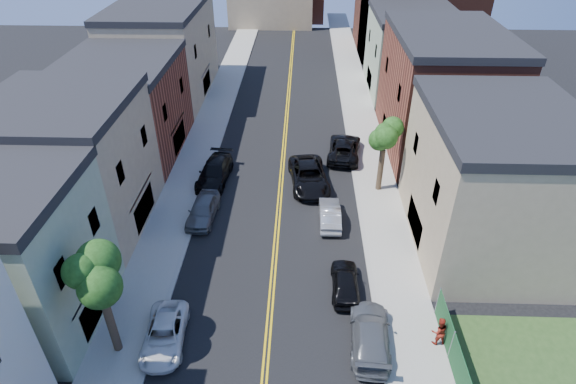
# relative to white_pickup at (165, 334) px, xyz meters

# --- Properties ---
(sidewalk_left) EXTENTS (3.20, 100.00, 0.15)m
(sidewalk_left) POSITION_rel_white_pickup_xyz_m (-2.40, 25.42, -0.56)
(sidewalk_left) COLOR gray
(sidewalk_left) RESTS_ON ground
(sidewalk_right) EXTENTS (3.20, 100.00, 0.15)m
(sidewalk_right) POSITION_rel_white_pickup_xyz_m (13.40, 25.42, -0.56)
(sidewalk_right) COLOR gray
(sidewalk_right) RESTS_ON ground
(curb_left) EXTENTS (0.30, 100.00, 0.15)m
(curb_left) POSITION_rel_white_pickup_xyz_m (-0.65, 25.42, -0.56)
(curb_left) COLOR gray
(curb_left) RESTS_ON ground
(curb_right) EXTENTS (0.30, 100.00, 0.15)m
(curb_right) POSITION_rel_white_pickup_xyz_m (11.65, 25.42, -0.56)
(curb_right) COLOR gray
(curb_right) RESTS_ON ground
(bldg_left_palegrn) EXTENTS (9.00, 8.00, 8.50)m
(bldg_left_palegrn) POSITION_rel_white_pickup_xyz_m (-8.50, 1.42, 3.61)
(bldg_left_palegrn) COLOR gray
(bldg_left_palegrn) RESTS_ON ground
(bldg_left_tan_near) EXTENTS (9.00, 10.00, 9.00)m
(bldg_left_tan_near) POSITION_rel_white_pickup_xyz_m (-8.50, 10.42, 3.86)
(bldg_left_tan_near) COLOR #998466
(bldg_left_tan_near) RESTS_ON ground
(bldg_left_brick) EXTENTS (9.00, 12.00, 8.00)m
(bldg_left_brick) POSITION_rel_white_pickup_xyz_m (-8.50, 21.42, 3.36)
(bldg_left_brick) COLOR brown
(bldg_left_brick) RESTS_ON ground
(bldg_left_tan_far) EXTENTS (9.00, 16.00, 9.50)m
(bldg_left_tan_far) POSITION_rel_white_pickup_xyz_m (-8.50, 35.42, 4.11)
(bldg_left_tan_far) COLOR #998466
(bldg_left_tan_far) RESTS_ON ground
(bldg_right_tan) EXTENTS (9.00, 12.00, 9.00)m
(bldg_right_tan) POSITION_rel_white_pickup_xyz_m (19.50, 9.42, 3.86)
(bldg_right_tan) COLOR #998466
(bldg_right_tan) RESTS_ON ground
(bldg_right_brick) EXTENTS (9.00, 14.00, 10.00)m
(bldg_right_brick) POSITION_rel_white_pickup_xyz_m (19.50, 23.42, 4.36)
(bldg_right_brick) COLOR brown
(bldg_right_brick) RESTS_ON ground
(bldg_right_palegrn) EXTENTS (9.00, 12.00, 8.50)m
(bldg_right_palegrn) POSITION_rel_white_pickup_xyz_m (19.50, 37.42, 3.61)
(bldg_right_palegrn) COLOR gray
(bldg_right_palegrn) RESTS_ON ground
(tree_left_mid) EXTENTS (5.20, 5.20, 9.29)m
(tree_left_mid) POSITION_rel_white_pickup_xyz_m (-2.38, -0.57, 5.95)
(tree_left_mid) COLOR #352A1A
(tree_left_mid) RESTS_ON sidewalk_left
(tree_right_far) EXTENTS (4.40, 4.40, 8.03)m
(tree_right_far) POSITION_rel_white_pickup_xyz_m (13.42, 15.43, 5.12)
(tree_right_far) COLOR #352A1A
(tree_right_far) RESTS_ON sidewalk_right
(white_pickup) EXTENTS (2.44, 4.71, 1.27)m
(white_pickup) POSITION_rel_white_pickup_xyz_m (0.00, 0.00, 0.00)
(white_pickup) COLOR silver
(white_pickup) RESTS_ON ground
(grey_car_left) EXTENTS (2.15, 4.71, 1.57)m
(grey_car_left) POSITION_rel_white_pickup_xyz_m (0.00, 11.19, 0.15)
(grey_car_left) COLOR #55585C
(grey_car_left) RESTS_ON ground
(black_car_left) EXTENTS (2.75, 5.79, 1.63)m
(black_car_left) POSITION_rel_white_pickup_xyz_m (0.00, 16.44, 0.18)
(black_car_left) COLOR black
(black_car_left) RESTS_ON ground
(grey_car_right) EXTENTS (2.47, 5.28, 1.49)m
(grey_car_right) POSITION_rel_white_pickup_xyz_m (11.00, 0.26, 0.11)
(grey_car_right) COLOR #53565A
(grey_car_right) RESTS_ON ground
(black_car_right) EXTENTS (1.73, 4.14, 1.40)m
(black_car_right) POSITION_rel_white_pickup_xyz_m (9.95, 4.19, 0.06)
(black_car_right) COLOR black
(black_car_right) RESTS_ON ground
(silver_car_right) EXTENTS (1.50, 4.24, 1.40)m
(silver_car_right) POSITION_rel_white_pickup_xyz_m (9.30, 11.05, 0.06)
(silver_car_right) COLOR #9C9EA3
(silver_car_right) RESTS_ON ground
(dark_car_right_far) EXTENTS (3.46, 6.22, 1.65)m
(dark_car_right_far) POSITION_rel_white_pickup_xyz_m (11.00, 20.95, 0.19)
(dark_car_right_far) COLOR black
(dark_car_right_far) RESTS_ON ground
(black_suv_lane) EXTENTS (3.66, 6.55, 1.73)m
(black_suv_lane) POSITION_rel_white_pickup_xyz_m (7.78, 15.99, 0.23)
(black_suv_lane) COLOR black
(black_suv_lane) RESTS_ON ground
(pedestrian_right) EXTENTS (0.96, 0.80, 1.79)m
(pedestrian_right) POSITION_rel_white_pickup_xyz_m (14.60, 0.36, 0.41)
(pedestrian_right) COLOR maroon
(pedestrian_right) RESTS_ON sidewalk_right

